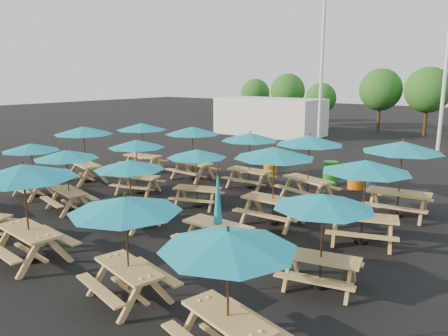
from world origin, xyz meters
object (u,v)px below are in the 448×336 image
Objects in this scene: picnic_unit_7 at (192,133)px; picnic_unit_16 at (228,246)px; picnic_unit_10 at (197,156)px; picnic_unit_15 at (309,143)px; picnic_unit_9 at (129,168)px; picnic_unit_14 at (274,156)px; picnic_unit_18 at (366,170)px; waste_bin_1 at (330,173)px; picnic_unit_8 at (23,176)px; waste_bin_2 at (356,177)px; picnic_unit_19 at (402,150)px; waste_bin_0 at (270,163)px; picnic_unit_13 at (218,217)px; picnic_unit_2 at (84,133)px; picnic_unit_6 at (136,146)px; picnic_unit_12 at (126,209)px; picnic_unit_3 at (142,129)px; waste_bin_3 at (368,177)px; picnic_unit_1 at (31,150)px; picnic_unit_17 at (323,205)px; picnic_unit_11 at (250,139)px; picnic_unit_5 at (66,157)px.

picnic_unit_7 reaches higher than picnic_unit_16.
picnic_unit_15 is (2.67, 3.10, 0.32)m from picnic_unit_10.
picnic_unit_15 is at bearing 66.52° from picnic_unit_9.
picnic_unit_14 is 2.75m from picnic_unit_18.
waste_bin_1 is (-0.29, 2.67, -1.62)m from picnic_unit_15.
waste_bin_2 is (3.76, 11.70, -1.66)m from picnic_unit_8.
picnic_unit_14 is 2.54× the size of waste_bin_1.
picnic_unit_19 is 2.79× the size of waste_bin_0.
picnic_unit_13 is at bearing -61.34° from picnic_unit_10.
waste_bin_0 is at bearing 174.00° from waste_bin_1.
picnic_unit_2 is 1.19× the size of picnic_unit_7.
picnic_unit_6 is 1.00× the size of picnic_unit_12.
waste_bin_3 is (9.80, 3.07, -1.55)m from picnic_unit_3.
picnic_unit_18 reaches higher than picnic_unit_3.
picnic_unit_15 reaches higher than picnic_unit_16.
picnic_unit_19 reaches higher than waste_bin_3.
picnic_unit_3 is at bearing -173.72° from picnic_unit_7.
picnic_unit_14 reaches higher than picnic_unit_15.
picnic_unit_19 is at bearing -37.35° from waste_bin_1.
picnic_unit_1 is 3.84m from picnic_unit_6.
picnic_unit_1 is 0.88× the size of picnic_unit_7.
picnic_unit_1 reaches higher than waste_bin_2.
picnic_unit_13 is 0.92× the size of picnic_unit_17.
picnic_unit_3 is 0.99× the size of picnic_unit_16.
picnic_unit_15 is at bearing -4.71° from picnic_unit_11.
picnic_unit_5 is 6.92m from picnic_unit_12.
picnic_unit_11 reaches higher than picnic_unit_10.
waste_bin_0 is (-6.50, 5.99, -1.55)m from picnic_unit_18.
picnic_unit_3 is 0.99× the size of picnic_unit_12.
waste_bin_0 is at bearing 97.19° from picnic_unit_8.
picnic_unit_18 is at bearing -27.95° from picnic_unit_15.
picnic_unit_12 is at bearing -113.09° from picnic_unit_19.
waste_bin_3 is at bearing 113.09° from picnic_unit_16.
picnic_unit_14 is 0.84× the size of picnic_unit_18.
waste_bin_3 is at bearing 82.72° from picnic_unit_15.
waste_bin_2 is (3.50, 2.45, -1.50)m from picnic_unit_11.
picnic_unit_7 reaches higher than waste_bin_0.
picnic_unit_11 is at bearing -145.54° from waste_bin_3.
picnic_unit_10 is 6.66m from picnic_unit_19.
picnic_unit_5 is 2.55× the size of waste_bin_0.
picnic_unit_6 is 0.96× the size of picnic_unit_19.
waste_bin_2 is (6.45, 5.79, -1.37)m from picnic_unit_6.
picnic_unit_6 is 0.89× the size of picnic_unit_18.
waste_bin_2 is (0.82, 2.64, -1.62)m from picnic_unit_15.
picnic_unit_7 is at bearing 98.91° from picnic_unit_5.
picnic_unit_13 is (6.02, -2.70, -0.90)m from picnic_unit_6.
picnic_unit_10 is 2.67× the size of waste_bin_3.
picnic_unit_6 is at bearing 162.54° from picnic_unit_18.
picnic_unit_19 is at bearing 65.64° from picnic_unit_13.
picnic_unit_15 is at bearing 95.48° from picnic_unit_14.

